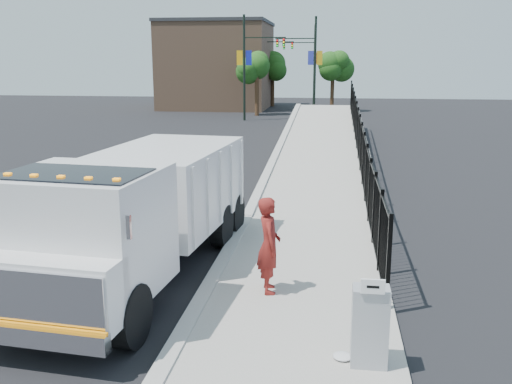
# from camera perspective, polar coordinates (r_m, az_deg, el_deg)

# --- Properties ---
(ground) EXTENTS (120.00, 120.00, 0.00)m
(ground) POSITION_cam_1_polar(r_m,az_deg,el_deg) (13.27, -3.48, -7.56)
(ground) COLOR black
(ground) RESTS_ON ground
(sidewalk) EXTENTS (3.55, 12.00, 0.12)m
(sidewalk) POSITION_cam_1_polar(r_m,az_deg,el_deg) (11.19, 4.39, -11.32)
(sidewalk) COLOR #9E998E
(sidewalk) RESTS_ON ground
(curb) EXTENTS (0.30, 12.00, 0.16)m
(curb) POSITION_cam_1_polar(r_m,az_deg,el_deg) (11.43, -5.46, -10.68)
(curb) COLOR #ADAAA3
(curb) RESTS_ON ground
(ramp) EXTENTS (3.95, 24.06, 3.19)m
(ramp) POSITION_cam_1_polar(r_m,az_deg,el_deg) (28.56, 6.98, 3.59)
(ramp) COLOR #9E998E
(ramp) RESTS_ON ground
(iron_fence) EXTENTS (0.10, 28.00, 1.80)m
(iron_fence) POSITION_cam_1_polar(r_m,az_deg,el_deg) (24.49, 10.22, 4.03)
(iron_fence) COLOR black
(iron_fence) RESTS_ON ground
(truck) EXTENTS (3.39, 8.51, 2.84)m
(truck) POSITION_cam_1_polar(r_m,az_deg,el_deg) (12.42, -11.89, -1.54)
(truck) COLOR black
(truck) RESTS_ON ground
(worker) EXTENTS (0.61, 0.80, 1.95)m
(worker) POSITION_cam_1_polar(r_m,az_deg,el_deg) (11.35, 1.30, -5.32)
(worker) COLOR maroon
(worker) RESTS_ON sidewalk
(utility_cabinet) EXTENTS (0.55, 0.40, 1.25)m
(utility_cabinet) POSITION_cam_1_polar(r_m,az_deg,el_deg) (9.02, 11.31, -13.03)
(utility_cabinet) COLOR gray
(utility_cabinet) RESTS_ON sidewalk
(arrow_sign) EXTENTS (0.35, 0.04, 0.22)m
(arrow_sign) POSITION_cam_1_polar(r_m,az_deg,el_deg) (8.52, 11.61, -9.24)
(arrow_sign) COLOR white
(arrow_sign) RESTS_ON utility_cabinet
(debris) EXTENTS (0.31, 0.31, 0.08)m
(debris) POSITION_cam_1_polar(r_m,az_deg,el_deg) (9.37, 8.65, -15.92)
(debris) COLOR silver
(debris) RESTS_ON sidewalk
(light_pole_0) EXTENTS (3.77, 0.22, 8.00)m
(light_pole_0) POSITION_cam_1_polar(r_m,az_deg,el_deg) (44.91, -0.79, 12.72)
(light_pole_0) COLOR black
(light_pole_0) RESTS_ON ground
(light_pole_1) EXTENTS (3.78, 0.22, 8.00)m
(light_pole_1) POSITION_cam_1_polar(r_m,az_deg,el_deg) (46.93, 5.54, 12.68)
(light_pole_1) COLOR black
(light_pole_1) RESTS_ON ground
(light_pole_2) EXTENTS (3.77, 0.22, 8.00)m
(light_pole_2) POSITION_cam_1_polar(r_m,az_deg,el_deg) (55.88, 0.75, 12.80)
(light_pole_2) COLOR black
(light_pole_2) RESTS_ON ground
(light_pole_3) EXTENTS (3.78, 0.22, 8.00)m
(light_pole_3) POSITION_cam_1_polar(r_m,az_deg,el_deg) (58.29, 5.55, 12.75)
(light_pole_3) COLOR black
(light_pole_3) RESTS_ON ground
(tree_0) EXTENTS (2.32, 2.32, 5.16)m
(tree_0) POSITION_cam_1_polar(r_m,az_deg,el_deg) (48.86, 0.10, 12.23)
(tree_0) COLOR #382314
(tree_0) RESTS_ON ground
(tree_1) EXTENTS (2.14, 2.14, 5.07)m
(tree_1) POSITION_cam_1_polar(r_m,az_deg,el_deg) (53.27, 7.70, 12.17)
(tree_1) COLOR #382314
(tree_1) RESTS_ON ground
(tree_2) EXTENTS (2.58, 2.58, 5.29)m
(tree_2) POSITION_cam_1_polar(r_m,az_deg,el_deg) (58.77, 1.69, 12.40)
(tree_2) COLOR #382314
(tree_2) RESTS_ON ground
(building) EXTENTS (10.00, 10.00, 8.00)m
(building) POSITION_cam_1_polar(r_m,az_deg,el_deg) (57.33, -3.88, 12.41)
(building) COLOR #8C664C
(building) RESTS_ON ground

